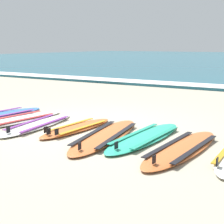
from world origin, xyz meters
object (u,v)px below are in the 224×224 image
Objects in this scene: surfboard_1 at (12,121)px; surfboard_5 at (145,137)px; surfboard_4 at (106,135)px; surfboard_2 at (38,125)px; surfboard_6 at (182,148)px; surfboard_3 at (77,128)px.

surfboard_5 is at bearing 4.88° from surfboard_1.
surfboard_1 and surfboard_4 have the same top height.
surfboard_2 is 0.90× the size of surfboard_6.
surfboard_2 is 1.12× the size of surfboard_3.
surfboard_4 is at bearing 178.58° from surfboard_6.
surfboard_1 is 1.55m from surfboard_3.
surfboard_3 and surfboard_4 have the same top height.
surfboard_2 is at bearing -173.87° from surfboard_5.
surfboard_6 is at bearing -0.48° from surfboard_1.
surfboard_2 is 2.24m from surfboard_5.
surfboard_4 is at bearing -13.94° from surfboard_3.
surfboard_6 is (0.76, -0.28, -0.00)m from surfboard_5.
surfboard_6 is at bearing -5.88° from surfboard_3.
surfboard_2 is (0.71, 0.01, 0.00)m from surfboard_1.
surfboard_5 is 0.98× the size of surfboard_6.
surfboard_2 is 0.92× the size of surfboard_5.
surfboard_6 is at bearing -0.83° from surfboard_2.
surfboard_2 is at bearing 0.97° from surfboard_1.
surfboard_4 and surfboard_5 have the same top height.
surfboard_3 is at bearing -177.54° from surfboard_5.
surfboard_1 and surfboard_6 have the same top height.
surfboard_5 is 0.81m from surfboard_6.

